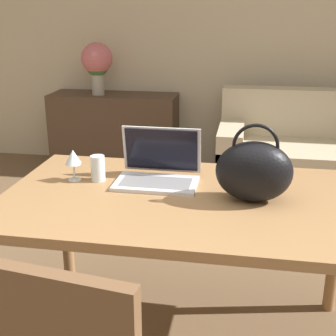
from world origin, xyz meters
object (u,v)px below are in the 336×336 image
object	(u,v)px
couch	(309,158)
flower_vase	(97,62)
wine_glass	(73,158)
handbag	(254,171)
drinking_glass	(98,168)
laptop	(159,167)

from	to	relation	value
couch	flower_vase	size ratio (longest dim) A/B	3.17
wine_glass	handbag	xyz separation A→B (m)	(0.79, -0.10, 0.02)
couch	drinking_glass	world-z (taller)	drinking_glass
drinking_glass	flower_vase	world-z (taller)	flower_vase
couch	wine_glass	world-z (taller)	wine_glass
couch	drinking_glass	xyz separation A→B (m)	(-1.17, -1.95, 0.51)
handbag	couch	bearing A→B (deg)	76.87
drinking_glass	handbag	xyz separation A→B (m)	(0.69, -0.12, 0.07)
couch	drinking_glass	bearing A→B (deg)	-120.93
couch	flower_vase	distance (m)	2.04
flower_vase	laptop	bearing A→B (deg)	-65.59
laptop	wine_glass	bearing A→B (deg)	-170.26
drinking_glass	laptop	bearing A→B (deg)	10.02
couch	laptop	distance (m)	2.16
handbag	drinking_glass	bearing A→B (deg)	170.37
wine_glass	handbag	distance (m)	0.80
couch	flower_vase	bearing A→B (deg)	171.56
drinking_glass	flower_vase	xyz separation A→B (m)	(-0.72, 2.23, 0.21)
wine_glass	handbag	size ratio (longest dim) A/B	0.45
laptop	drinking_glass	world-z (taller)	laptop
couch	wine_glass	bearing A→B (deg)	-122.95
couch	laptop	bearing A→B (deg)	-115.31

